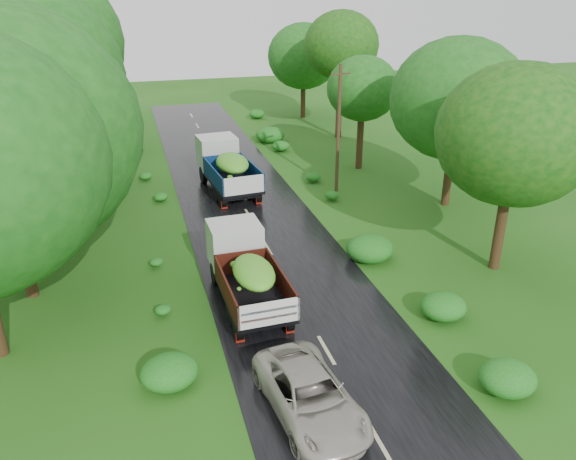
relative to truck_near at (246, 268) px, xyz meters
name	(u,v)px	position (x,y,z in m)	size (l,w,h in m)	color
ground	(377,438)	(1.84, -7.84, -1.37)	(120.00, 120.00, 0.00)	#174A10
road	(317,333)	(1.84, -2.84, -1.36)	(6.50, 80.00, 0.02)	black
road_lines	(308,317)	(1.84, -1.84, -1.35)	(0.12, 69.60, 0.00)	#BFB78C
truck_near	(246,268)	(0.00, 0.00, 0.00)	(2.22, 5.84, 2.43)	black
truck_far	(226,165)	(1.46, 12.22, 0.14)	(2.81, 6.53, 2.67)	black
car	(310,395)	(0.41, -6.48, -0.73)	(2.07, 4.49, 1.25)	#ADA79A
utility_pole	(338,128)	(7.45, 10.32, 2.27)	(1.22, 0.39, 7.07)	#382616
trees_left	(20,81)	(-8.50, 12.69, 5.16)	(5.70, 33.45, 9.50)	black
trees_right	(381,79)	(11.33, 13.55, 4.23)	(5.37, 32.46, 8.26)	black
shrubs	(257,224)	(1.84, 6.16, -1.02)	(11.90, 44.00, 0.70)	#176016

